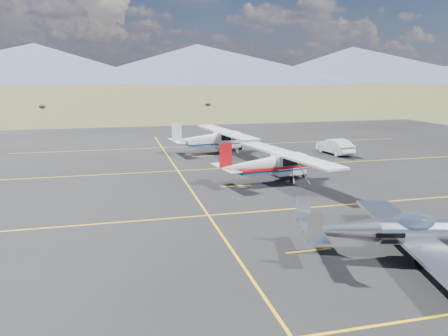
{
  "coord_description": "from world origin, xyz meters",
  "views": [
    {
      "loc": [
        -10.38,
        -18.86,
        7.02
      ],
      "look_at": [
        -4.21,
        5.86,
        1.6
      ],
      "focal_mm": 35.0,
      "sensor_mm": 36.0,
      "label": 1
    }
  ],
  "objects_px": {
    "aircraft_low_wing": "(395,231)",
    "aircraft_plain": "(214,138)",
    "aircraft_cessna": "(272,163)",
    "sedan": "(335,146)"
  },
  "relations": [
    {
      "from": "aircraft_low_wing",
      "to": "aircraft_plain",
      "type": "bearing_deg",
      "value": 107.73
    },
    {
      "from": "aircraft_cessna",
      "to": "sedan",
      "type": "relative_size",
      "value": 2.64
    },
    {
      "from": "aircraft_plain",
      "to": "sedan",
      "type": "relative_size",
      "value": 2.74
    },
    {
      "from": "aircraft_low_wing",
      "to": "sedan",
      "type": "bearing_deg",
      "value": 81.55
    },
    {
      "from": "aircraft_cessna",
      "to": "aircraft_plain",
      "type": "height_order",
      "value": "aircraft_plain"
    },
    {
      "from": "aircraft_low_wing",
      "to": "sedan",
      "type": "relative_size",
      "value": 2.3
    },
    {
      "from": "sedan",
      "to": "aircraft_low_wing",
      "type": "bearing_deg",
      "value": 61.58
    },
    {
      "from": "aircraft_low_wing",
      "to": "aircraft_plain",
      "type": "distance_m",
      "value": 25.11
    },
    {
      "from": "aircraft_plain",
      "to": "sedan",
      "type": "height_order",
      "value": "aircraft_plain"
    },
    {
      "from": "aircraft_low_wing",
      "to": "aircraft_plain",
      "type": "xyz_separation_m",
      "value": [
        -1.66,
        25.05,
        0.29
      ]
    }
  ]
}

